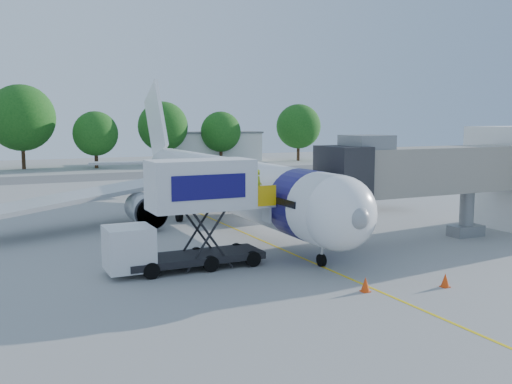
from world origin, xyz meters
name	(u,v)px	position (x,y,z in m)	size (l,w,h in m)	color
ground	(245,233)	(0.00, 0.00, 0.00)	(160.00, 160.00, 0.00)	#989895
guidance_line	(245,233)	(0.00, 0.00, 0.01)	(0.15, 70.00, 0.01)	yellow
taxiway_strip	(114,176)	(0.00, 42.00, 0.00)	(120.00, 10.00, 0.01)	#59595B
aircraft	(221,183)	(0.00, 4.12, 2.95)	(34.17, 37.73, 11.35)	white
jet_bridge	(413,172)	(7.99, -7.00, 4.34)	(13.90, 3.20, 6.60)	gray
catering_hiloader	(189,215)	(-6.27, -7.00, 2.76)	(8.50, 2.44, 5.50)	black
ground_tug	(397,279)	(0.19, -15.16, 0.75)	(3.88, 2.53, 1.43)	silver
safety_cone_a	(445,280)	(3.08, -15.01, 0.31)	(0.40, 0.40, 0.64)	#E83F0C
safety_cone_b	(365,285)	(-0.58, -14.04, 0.32)	(0.42, 0.42, 0.66)	#E83F0C
outbuilding_right	(214,146)	(22.00, 62.00, 2.66)	(16.40, 7.40, 5.30)	silver
tree_c	(21,118)	(-9.99, 58.85, 7.70)	(9.95, 9.95, 12.68)	#382314
tree_d	(95,134)	(0.29, 56.17, 5.30)	(6.86, 6.86, 8.74)	#382314
tree_e	(163,127)	(11.39, 57.53, 6.31)	(8.15, 8.15, 10.40)	#382314
tree_f	(221,132)	(21.69, 57.77, 5.36)	(6.93, 6.93, 8.84)	#382314
tree_g	(298,126)	(36.31, 56.46, 6.21)	(8.02, 8.02, 10.23)	#382314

